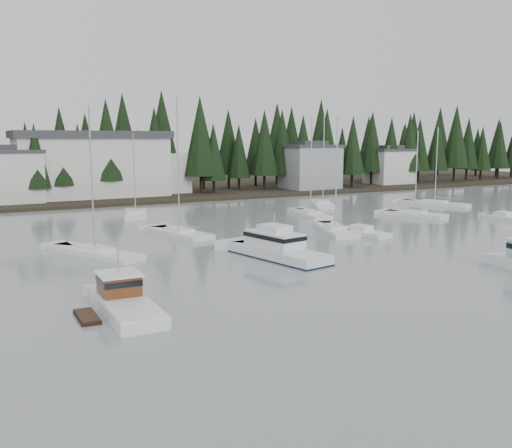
% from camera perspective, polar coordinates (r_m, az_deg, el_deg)
% --- Properties ---
extents(far_shore_land, '(240.00, 54.00, 1.00)m').
position_cam_1_polar(far_shore_land, '(115.38, -15.17, 3.19)').
color(far_shore_land, black).
rests_on(far_shore_land, ground).
extents(conifer_treeline, '(200.00, 22.00, 20.00)m').
position_cam_1_polar(conifer_treeline, '(104.76, -13.74, 2.73)').
color(conifer_treeline, black).
rests_on(conifer_treeline, ground).
extents(house_west, '(9.54, 7.42, 8.75)m').
position_cam_1_polar(house_west, '(94.32, -23.35, 4.50)').
color(house_west, silver).
rests_on(house_west, ground).
extents(house_east_a, '(10.60, 8.48, 9.25)m').
position_cam_1_polar(house_east_a, '(112.18, 5.43, 5.82)').
color(house_east_a, '#999EA0').
rests_on(house_east_a, ground).
extents(house_east_b, '(9.54, 7.42, 8.25)m').
position_cam_1_polar(house_east_b, '(127.35, 13.18, 5.72)').
color(house_east_b, silver).
rests_on(house_east_b, ground).
extents(harbor_inn, '(29.50, 11.50, 10.90)m').
position_cam_1_polar(harbor_inn, '(100.08, -14.95, 5.75)').
color(harbor_inn, silver).
rests_on(harbor_inn, ground).
extents(lobster_boat_brown, '(4.31, 8.21, 4.03)m').
position_cam_1_polar(lobster_boat_brown, '(34.83, -13.15, -7.80)').
color(lobster_boat_brown, white).
rests_on(lobster_boat_brown, ground).
extents(cabin_cruiser_center, '(4.94, 10.59, 4.38)m').
position_cam_1_polar(cabin_cruiser_center, '(48.82, 2.11, -2.66)').
color(cabin_cruiser_center, white).
rests_on(cabin_cruiser_center, ground).
extents(sailboat_0, '(6.07, 10.33, 13.00)m').
position_cam_1_polar(sailboat_0, '(63.08, 7.91, -0.73)').
color(sailboat_0, white).
rests_on(sailboat_0, ground).
extents(sailboat_1, '(6.23, 8.69, 14.47)m').
position_cam_1_polar(sailboat_1, '(87.28, 6.69, 1.86)').
color(sailboat_1, white).
rests_on(sailboat_1, ground).
extents(sailboat_2, '(4.93, 8.49, 11.38)m').
position_cam_1_polar(sailboat_2, '(76.68, -11.94, 0.80)').
color(sailboat_2, white).
rests_on(sailboat_2, ground).
extents(sailboat_3, '(4.42, 9.53, 13.55)m').
position_cam_1_polar(sailboat_3, '(75.58, 5.47, 0.85)').
color(sailboat_3, white).
rests_on(sailboat_3, ground).
extents(sailboat_4, '(5.92, 10.81, 12.39)m').
position_cam_1_polar(sailboat_4, '(92.03, 17.42, 1.85)').
color(sailboat_4, white).
rests_on(sailboat_4, ground).
extents(sailboat_8, '(4.61, 9.57, 14.99)m').
position_cam_1_polar(sailboat_8, '(60.92, -7.67, -1.03)').
color(sailboat_8, white).
rests_on(sailboat_8, ground).
extents(sailboat_10, '(5.29, 8.68, 11.76)m').
position_cam_1_polar(sailboat_10, '(78.04, 15.58, 0.80)').
color(sailboat_10, white).
rests_on(sailboat_10, ground).
extents(sailboat_11, '(6.54, 10.61, 13.45)m').
position_cam_1_polar(sailboat_11, '(52.08, -15.81, -2.93)').
color(sailboat_11, white).
rests_on(sailboat_11, ground).
extents(runabout_1, '(3.01, 6.93, 1.42)m').
position_cam_1_polar(runabout_1, '(61.73, 10.50, -0.93)').
color(runabout_1, white).
rests_on(runabout_1, ground).
extents(runabout_2, '(2.53, 5.63, 1.42)m').
position_cam_1_polar(runabout_2, '(78.70, 23.56, 0.52)').
color(runabout_2, white).
rests_on(runabout_2, ground).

